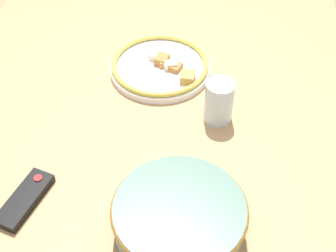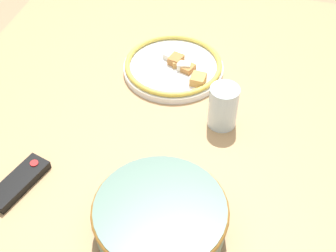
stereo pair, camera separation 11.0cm
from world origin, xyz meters
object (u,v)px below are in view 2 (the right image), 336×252
Objects in this scene: tv_remote at (19,182)px; drinking_glass at (223,107)px; food_plate at (174,66)px; noodle_bowl at (160,218)px.

drinking_glass is at bearing 54.22° from tv_remote.
tv_remote is (-0.47, 0.23, -0.01)m from food_plate.
food_plate is at bearing 11.34° from noodle_bowl.
drinking_glass is at bearing -135.45° from food_plate.
drinking_glass is (-0.17, -0.17, 0.04)m from food_plate.
drinking_glass is (0.34, -0.06, 0.01)m from noodle_bowl.
tv_remote is 1.42× the size of drinking_glass.
food_plate is 0.53m from tv_remote.
tv_remote is (0.03, 0.33, -0.04)m from noodle_bowl.
noodle_bowl is at bearing -168.66° from food_plate.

